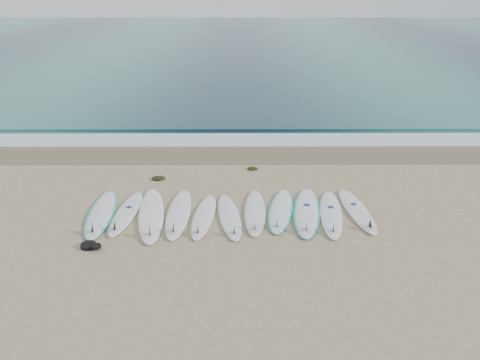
{
  "coord_description": "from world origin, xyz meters",
  "views": [
    {
      "loc": [
        0.22,
        -9.95,
        5.19
      ],
      "look_at": [
        0.26,
        1.12,
        0.4
      ],
      "focal_mm": 35.0,
      "sensor_mm": 36.0,
      "label": 1
    }
  ],
  "objects_px": {
    "surfboard_0": "(101,214)",
    "leash_coil": "(90,246)",
    "surfboard_5": "(230,217)",
    "surfboard_10": "(358,211)"
  },
  "relations": [
    {
      "from": "surfboard_0",
      "to": "surfboard_5",
      "type": "xyz_separation_m",
      "value": [
        3.07,
        -0.17,
        0.0
      ]
    },
    {
      "from": "surfboard_5",
      "to": "surfboard_10",
      "type": "relative_size",
      "value": 0.97
    },
    {
      "from": "surfboard_0",
      "to": "leash_coil",
      "type": "xyz_separation_m",
      "value": [
        0.16,
        -1.43,
        0.0
      ]
    },
    {
      "from": "surfboard_5",
      "to": "leash_coil",
      "type": "relative_size",
      "value": 5.22
    },
    {
      "from": "surfboard_10",
      "to": "surfboard_5",
      "type": "bearing_deg",
      "value": -179.81
    },
    {
      "from": "surfboard_5",
      "to": "leash_coil",
      "type": "bearing_deg",
      "value": -164.63
    },
    {
      "from": "surfboard_10",
      "to": "surfboard_0",
      "type": "bearing_deg",
      "value": 175.83
    },
    {
      "from": "surfboard_5",
      "to": "surfboard_10",
      "type": "height_order",
      "value": "surfboard_10"
    },
    {
      "from": "surfboard_5",
      "to": "surfboard_10",
      "type": "xyz_separation_m",
      "value": [
        3.07,
        0.29,
        0.0
      ]
    },
    {
      "from": "surfboard_0",
      "to": "surfboard_10",
      "type": "xyz_separation_m",
      "value": [
        6.13,
        0.12,
        0.01
      ]
    }
  ]
}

